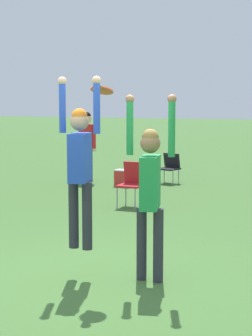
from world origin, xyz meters
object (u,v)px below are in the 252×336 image
object	(u,v)px
camping_chair_2	(132,180)
camping_chair_3	(170,166)
person_defending	(150,183)
person_spectator_near	(87,140)
person_jumping	(80,159)
cooler_box	(124,178)
frisbee	(102,90)

from	to	relation	value
camping_chair_2	camping_chair_3	bearing A→B (deg)	-83.92
person_defending	person_spectator_near	world-z (taller)	person_defending
person_jumping	cooler_box	size ratio (longest dim) A/B	4.90
person_spectator_near	camping_chair_3	bearing A→B (deg)	-12.72
frisbee	camping_chair_3	distance (m)	8.16
frisbee	person_jumping	bearing A→B (deg)	-143.50
person_jumping	cooler_box	xyz separation A→B (m)	(-2.78, 6.80, -1.22)
camping_chair_3	person_defending	bearing A→B (deg)	123.38
person_jumping	person_spectator_near	world-z (taller)	person_jumping
person_jumping	frisbee	bearing A→B (deg)	-70.69
person_jumping	frisbee	xyz separation A→B (m)	(0.21, 0.16, 0.80)
frisbee	cooler_box	bearing A→B (deg)	114.30
camping_chair_2	person_spectator_near	size ratio (longest dim) A/B	0.49
person_spectator_near	cooler_box	world-z (taller)	person_spectator_near
person_jumping	person_spectator_near	size ratio (longest dim) A/B	1.11
person_jumping	camping_chair_2	size ratio (longest dim) A/B	2.27
frisbee	person_spectator_near	bearing A→B (deg)	121.27
person_defending	frisbee	bearing A→B (deg)	-98.62
person_defending	person_spectator_near	size ratio (longest dim) A/B	1.19
person_spectator_near	person_defending	bearing A→B (deg)	-87.24
person_jumping	frisbee	distance (m)	0.85
person_jumping	camping_chair_3	size ratio (longest dim) A/B	2.67
person_jumping	person_spectator_near	xyz separation A→B (m)	(-4.00, 7.09, -0.32)
person_jumping	camping_chair_3	xyz separation A→B (m)	(-1.95, 7.82, -0.98)
person_defending	camping_chair_3	xyz separation A→B (m)	(-2.75, 7.57, -0.72)
person_spectator_near	camping_chair_2	bearing A→B (deg)	-78.09
person_jumping	person_defending	bearing A→B (deg)	-90.00
frisbee	camping_chair_3	size ratio (longest dim) A/B	0.35
camping_chair_2	person_spectator_near	distance (m)	3.74
frisbee	person_spectator_near	size ratio (longest dim) A/B	0.15
cooler_box	camping_chair_3	bearing A→B (deg)	50.82
cooler_box	frisbee	bearing A→B (deg)	-65.70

